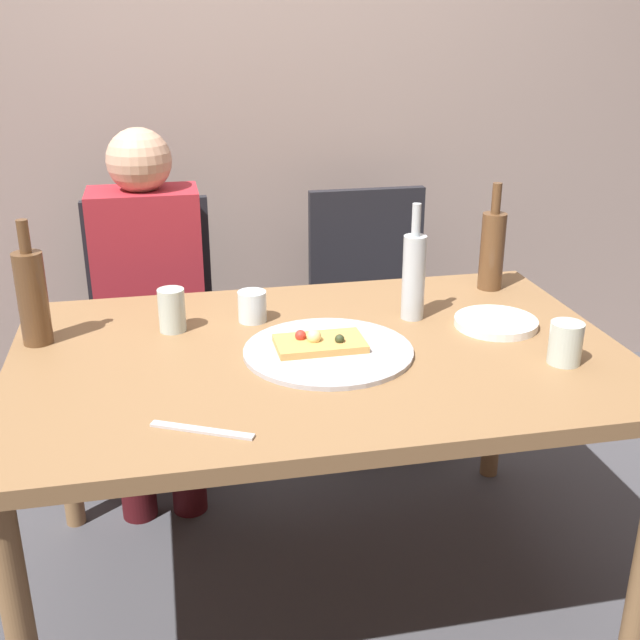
# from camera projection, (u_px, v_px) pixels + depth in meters

# --- Properties ---
(ground_plane) EXTENTS (8.00, 8.00, 0.00)m
(ground_plane) POSITION_uv_depth(u_px,v_px,m) (319.00, 583.00, 2.21)
(ground_plane) COLOR #424247
(back_wall) EXTENTS (6.00, 0.10, 2.60)m
(back_wall) POSITION_uv_depth(u_px,v_px,m) (248.00, 72.00, 2.94)
(back_wall) COLOR gray
(back_wall) RESTS_ON ground_plane
(dining_table) EXTENTS (1.52, 0.99, 0.72)m
(dining_table) POSITION_uv_depth(u_px,v_px,m) (319.00, 375.00, 1.97)
(dining_table) COLOR olive
(dining_table) RESTS_ON ground_plane
(pizza_tray) EXTENTS (0.42, 0.42, 0.01)m
(pizza_tray) POSITION_uv_depth(u_px,v_px,m) (328.00, 351.00, 1.92)
(pizza_tray) COLOR #ADADB2
(pizza_tray) RESTS_ON dining_table
(pizza_slice_last) EXTENTS (0.22, 0.13, 0.05)m
(pizza_slice_last) POSITION_uv_depth(u_px,v_px,m) (321.00, 342.00, 1.93)
(pizza_slice_last) COLOR tan
(pizza_slice_last) RESTS_ON pizza_tray
(wine_bottle) EXTENTS (0.07, 0.07, 0.32)m
(wine_bottle) POSITION_uv_depth(u_px,v_px,m) (32.00, 296.00, 1.94)
(wine_bottle) COLOR brown
(wine_bottle) RESTS_ON dining_table
(beer_bottle) EXTENTS (0.07, 0.07, 0.32)m
(beer_bottle) POSITION_uv_depth(u_px,v_px,m) (492.00, 249.00, 2.33)
(beer_bottle) COLOR brown
(beer_bottle) RESTS_ON dining_table
(water_bottle) EXTENTS (0.06, 0.06, 0.32)m
(water_bottle) POSITION_uv_depth(u_px,v_px,m) (414.00, 275.00, 2.10)
(water_bottle) COLOR #B2BCC1
(water_bottle) RESTS_ON dining_table
(tumbler_near) EXTENTS (0.08, 0.08, 0.10)m
(tumbler_near) POSITION_uv_depth(u_px,v_px,m) (566.00, 343.00, 1.85)
(tumbler_near) COLOR #B7C6BC
(tumbler_near) RESTS_ON dining_table
(tumbler_far) EXTENTS (0.07, 0.07, 0.12)m
(tumbler_far) POSITION_uv_depth(u_px,v_px,m) (172.00, 310.00, 2.04)
(tumbler_far) COLOR #B7C6BC
(tumbler_far) RESTS_ON dining_table
(wine_glass) EXTENTS (0.08, 0.08, 0.08)m
(wine_glass) POSITION_uv_depth(u_px,v_px,m) (252.00, 306.00, 2.11)
(wine_glass) COLOR silver
(wine_glass) RESTS_ON dining_table
(plate_stack) EXTENTS (0.22, 0.22, 0.02)m
(plate_stack) POSITION_uv_depth(u_px,v_px,m) (496.00, 323.00, 2.08)
(plate_stack) COLOR white
(plate_stack) RESTS_ON dining_table
(table_knife) EXTENTS (0.21, 0.12, 0.01)m
(table_knife) POSITION_uv_depth(u_px,v_px,m) (202.00, 430.00, 1.56)
(table_knife) COLOR #B7B7BC
(table_knife) RESTS_ON dining_table
(chair_left) EXTENTS (0.44, 0.44, 0.90)m
(chair_left) POSITION_uv_depth(u_px,v_px,m) (152.00, 314.00, 2.76)
(chair_left) COLOR black
(chair_left) RESTS_ON ground_plane
(chair_right) EXTENTS (0.44, 0.44, 0.90)m
(chair_right) POSITION_uv_depth(u_px,v_px,m) (373.00, 298.00, 2.91)
(chair_right) COLOR black
(chair_right) RESTS_ON ground_plane
(guest_in_sweater) EXTENTS (0.36, 0.56, 1.17)m
(guest_in_sweater) POSITION_uv_depth(u_px,v_px,m) (150.00, 294.00, 2.57)
(guest_in_sweater) COLOR maroon
(guest_in_sweater) RESTS_ON ground_plane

